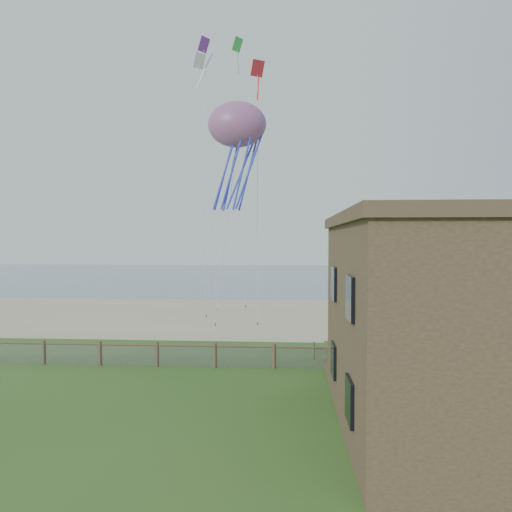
# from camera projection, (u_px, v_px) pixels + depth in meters

# --- Properties ---
(ground) EXTENTS (160.00, 160.00, 0.00)m
(ground) POSITION_uv_depth(u_px,v_px,m) (190.00, 412.00, 17.19)
(ground) COLOR #2C531C
(ground) RESTS_ON ground
(sand_beach) EXTENTS (72.00, 20.00, 0.02)m
(sand_beach) POSITION_uv_depth(u_px,v_px,m) (244.00, 315.00, 39.13)
(sand_beach) COLOR tan
(sand_beach) RESTS_ON ground
(ocean) EXTENTS (160.00, 68.00, 0.02)m
(ocean) POSITION_uv_depth(u_px,v_px,m) (266.00, 276.00, 83.00)
(ocean) COLOR slate
(ocean) RESTS_ON ground
(chainlink_fence) EXTENTS (36.20, 0.20, 1.25)m
(chainlink_fence) POSITION_uv_depth(u_px,v_px,m) (215.00, 357.00, 23.15)
(chainlink_fence) COLOR #4C352A
(chainlink_fence) RESTS_ON ground
(motel_deck) EXTENTS (15.00, 2.00, 0.50)m
(motel_deck) POSITION_uv_depth(u_px,v_px,m) (487.00, 373.00, 21.31)
(motel_deck) COLOR brown
(motel_deck) RESTS_ON ground
(picnic_table) EXTENTS (1.96, 1.63, 0.73)m
(picnic_table) POSITION_uv_depth(u_px,v_px,m) (387.00, 369.00, 21.61)
(picnic_table) COLOR brown
(picnic_table) RESTS_ON ground
(octopus_kite) EXTENTS (4.34, 3.58, 7.74)m
(octopus_kite) POSITION_uv_depth(u_px,v_px,m) (237.00, 154.00, 30.79)
(octopus_kite) COLOR orange
(kite_white) EXTENTS (1.89, 1.90, 2.38)m
(kite_white) POSITION_uv_depth(u_px,v_px,m) (199.00, 69.00, 33.46)
(kite_white) COLOR white
(kite_purple) EXTENTS (2.39, 2.16, 3.46)m
(kite_purple) POSITION_uv_depth(u_px,v_px,m) (204.00, 59.00, 36.97)
(kite_purple) COLOR purple
(kite_red) EXTENTS (1.69, 1.90, 2.35)m
(kite_red) POSITION_uv_depth(u_px,v_px,m) (258.00, 78.00, 30.14)
(kite_red) COLOR red
(kite_green) EXTENTS (2.14, 2.01, 2.84)m
(kite_green) POSITION_uv_depth(u_px,v_px,m) (237.00, 54.00, 38.97)
(kite_green) COLOR green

